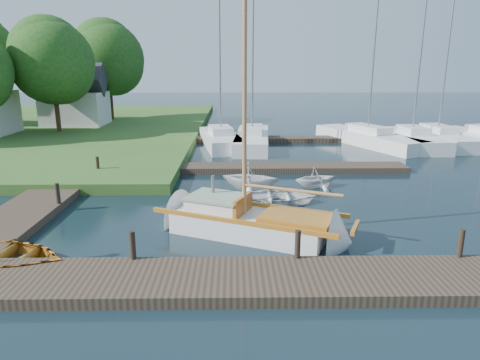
{
  "coord_description": "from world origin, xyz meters",
  "views": [
    {
      "loc": [
        -0.25,
        -15.82,
        5.38
      ],
      "look_at": [
        0.0,
        0.0,
        1.2
      ],
      "focal_mm": 32.0,
      "sensor_mm": 36.0,
      "label": 1
    }
  ],
  "objects_px": {
    "tender_c": "(275,195)",
    "mooring_post_5": "(98,165)",
    "mooring_post_2": "(298,244)",
    "tender_d": "(316,176)",
    "marina_boat_0": "(221,138)",
    "marina_boat_3": "(367,137)",
    "tree_3": "(52,61)",
    "marina_boat_4": "(412,138)",
    "sailboat": "(254,225)",
    "tender_b": "(251,175)",
    "marina_boat_5": "(438,137)",
    "mooring_post_3": "(461,243)",
    "dinghy": "(4,252)",
    "house_c": "(75,101)",
    "mooring_post_4": "(58,193)",
    "mooring_post_1": "(133,245)",
    "marina_boat_1": "(252,138)",
    "tree_7": "(108,58)"
  },
  "relations": [
    {
      "from": "mooring_post_3",
      "to": "mooring_post_4",
      "type": "height_order",
      "value": "same"
    },
    {
      "from": "mooring_post_3",
      "to": "dinghy",
      "type": "xyz_separation_m",
      "value": [
        -12.69,
        0.3,
        -0.33
      ]
    },
    {
      "from": "marina_boat_3",
      "to": "tree_3",
      "type": "height_order",
      "value": "marina_boat_3"
    },
    {
      "from": "tender_d",
      "to": "marina_boat_5",
      "type": "distance_m",
      "value": 15.48
    },
    {
      "from": "mooring_post_1",
      "to": "tree_3",
      "type": "bearing_deg",
      "value": 115.51
    },
    {
      "from": "marina_boat_3",
      "to": "tender_b",
      "type": "bearing_deg",
      "value": 119.5
    },
    {
      "from": "tender_b",
      "to": "marina_boat_0",
      "type": "relative_size",
      "value": 0.26
    },
    {
      "from": "mooring_post_2",
      "to": "tender_b",
      "type": "height_order",
      "value": "tender_b"
    },
    {
      "from": "marina_boat_4",
      "to": "tree_3",
      "type": "xyz_separation_m",
      "value": [
        -26.25,
        4.44,
        5.23
      ]
    },
    {
      "from": "sailboat",
      "to": "marina_boat_3",
      "type": "relative_size",
      "value": 0.79
    },
    {
      "from": "mooring_post_5",
      "to": "marina_boat_0",
      "type": "height_order",
      "value": "marina_boat_0"
    },
    {
      "from": "mooring_post_2",
      "to": "tender_d",
      "type": "bearing_deg",
      "value": 75.85
    },
    {
      "from": "tree_7",
      "to": "marina_boat_0",
      "type": "bearing_deg",
      "value": -48.39
    },
    {
      "from": "tender_d",
      "to": "marina_boat_5",
      "type": "xyz_separation_m",
      "value": [
        10.81,
        11.09,
        0.04
      ]
    },
    {
      "from": "sailboat",
      "to": "tree_3",
      "type": "xyz_separation_m",
      "value": [
        -14.43,
        20.62,
        5.47
      ]
    },
    {
      "from": "mooring_post_3",
      "to": "sailboat",
      "type": "bearing_deg",
      "value": 156.38
    },
    {
      "from": "sailboat",
      "to": "marina_boat_0",
      "type": "bearing_deg",
      "value": 119.53
    },
    {
      "from": "marina_boat_1",
      "to": "house_c",
      "type": "bearing_deg",
      "value": 66.1
    },
    {
      "from": "marina_boat_5",
      "to": "mooring_post_1",
      "type": "bearing_deg",
      "value": 132.98
    },
    {
      "from": "tender_c",
      "to": "marina_boat_0",
      "type": "xyz_separation_m",
      "value": [
        -2.58,
        12.98,
        0.22
      ]
    },
    {
      "from": "tender_d",
      "to": "house_c",
      "type": "bearing_deg",
      "value": 25.85
    },
    {
      "from": "mooring_post_1",
      "to": "house_c",
      "type": "xyz_separation_m",
      "value": [
        -11.0,
        27.0,
        1.88
      ]
    },
    {
      "from": "mooring_post_1",
      "to": "marina_boat_3",
      "type": "height_order",
      "value": "marina_boat_3"
    },
    {
      "from": "mooring_post_3",
      "to": "tree_3",
      "type": "bearing_deg",
      "value": 130.95
    },
    {
      "from": "tree_3",
      "to": "house_c",
      "type": "bearing_deg",
      "value": 90.03
    },
    {
      "from": "mooring_post_4",
      "to": "tender_b",
      "type": "xyz_separation_m",
      "value": [
        7.53,
        2.79,
        -0.02
      ]
    },
    {
      "from": "sailboat",
      "to": "tender_c",
      "type": "xyz_separation_m",
      "value": [
        1.01,
        3.39,
        -0.0
      ]
    },
    {
      "from": "marina_boat_5",
      "to": "marina_boat_4",
      "type": "bearing_deg",
      "value": 102.37
    },
    {
      "from": "marina_boat_0",
      "to": "marina_boat_1",
      "type": "distance_m",
      "value": 2.2
    },
    {
      "from": "tender_d",
      "to": "marina_boat_4",
      "type": "relative_size",
      "value": 0.17
    },
    {
      "from": "mooring_post_3",
      "to": "sailboat",
      "type": "height_order",
      "value": "sailboat"
    },
    {
      "from": "house_c",
      "to": "tree_3",
      "type": "xyz_separation_m",
      "value": [
        0.0,
        -3.95,
        3.23
      ]
    },
    {
      "from": "tender_c",
      "to": "mooring_post_5",
      "type": "bearing_deg",
      "value": 65.19
    },
    {
      "from": "mooring_post_4",
      "to": "mooring_post_5",
      "type": "xyz_separation_m",
      "value": [
        0.0,
        5.0,
        0.0
      ]
    },
    {
      "from": "tender_c",
      "to": "mooring_post_1",
      "type": "bearing_deg",
      "value": 144.13
    },
    {
      "from": "mooring_post_1",
      "to": "tree_7",
      "type": "height_order",
      "value": "tree_7"
    },
    {
      "from": "tender_b",
      "to": "mooring_post_5",
      "type": "bearing_deg",
      "value": 88.24
    },
    {
      "from": "sailboat",
      "to": "marina_boat_5",
      "type": "relative_size",
      "value": 0.83
    },
    {
      "from": "marina_boat_3",
      "to": "tree_3",
      "type": "distance_m",
      "value": 24.2
    },
    {
      "from": "sailboat",
      "to": "tree_3",
      "type": "bearing_deg",
      "value": 149.06
    },
    {
      "from": "sailboat",
      "to": "marina_boat_4",
      "type": "xyz_separation_m",
      "value": [
        11.82,
        16.18,
        0.24
      ]
    },
    {
      "from": "sailboat",
      "to": "tender_b",
      "type": "bearing_deg",
      "value": 113.1
    },
    {
      "from": "tree_7",
      "to": "marina_boat_3",
      "type": "bearing_deg",
      "value": -28.93
    },
    {
      "from": "dinghy",
      "to": "tender_b",
      "type": "bearing_deg",
      "value": -30.62
    },
    {
      "from": "mooring_post_1",
      "to": "mooring_post_5",
      "type": "height_order",
      "value": "same"
    },
    {
      "from": "marina_boat_4",
      "to": "tree_3",
      "type": "bearing_deg",
      "value": 78.93
    },
    {
      "from": "dinghy",
      "to": "house_c",
      "type": "height_order",
      "value": "house_c"
    },
    {
      "from": "mooring_post_3",
      "to": "tender_c",
      "type": "distance_m",
      "value": 7.4
    },
    {
      "from": "mooring_post_5",
      "to": "tree_3",
      "type": "xyz_separation_m",
      "value": [
        -7.0,
        13.05,
        5.11
      ]
    },
    {
      "from": "mooring_post_1",
      "to": "tender_d",
      "type": "xyz_separation_m",
      "value": [
        6.56,
        8.19,
        -0.16
      ]
    }
  ]
}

